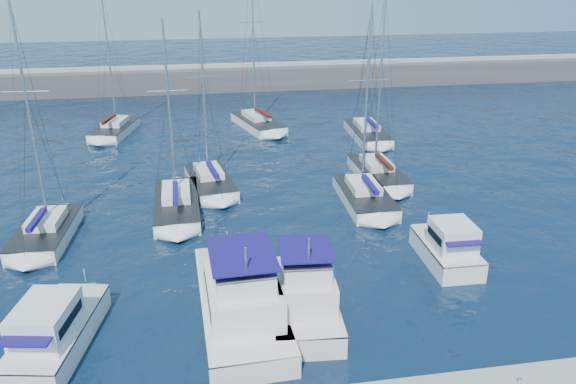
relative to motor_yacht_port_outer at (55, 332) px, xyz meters
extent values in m
plane|color=black|center=(11.16, 4.82, -0.94)|extent=(220.00, 220.00, 0.00)
cube|color=#424244|center=(11.16, 56.82, 0.06)|extent=(160.00, 6.00, 4.00)
cube|color=gray|center=(11.16, 56.82, 2.26)|extent=(160.00, 1.20, 0.50)
cylinder|color=silver|center=(19.16, -6.18, -0.22)|extent=(0.16, 0.16, 0.25)
cube|color=silver|center=(0.05, 0.27, -0.54)|extent=(3.84, 7.17, 1.60)
cube|color=#262628|center=(0.05, 0.27, 0.21)|extent=(3.89, 7.18, 0.08)
cube|color=silver|center=(-0.10, -0.55, 1.06)|extent=(2.77, 3.51, 1.60)
cube|color=black|center=(-0.10, -0.55, 1.14)|extent=(2.70, 2.90, 0.45)
cube|color=navy|center=(-0.34, -1.77, 1.36)|extent=(2.44, 2.43, 0.07)
cube|color=silver|center=(8.49, 1.37, -0.54)|extent=(4.27, 10.56, 1.60)
cube|color=#262628|center=(8.49, 1.37, 0.21)|extent=(4.34, 10.56, 0.08)
cube|color=silver|center=(8.55, 0.10, 1.06)|extent=(3.46, 4.95, 1.60)
cube|color=black|center=(8.55, 0.10, 1.14)|extent=(3.49, 3.99, 0.45)
cube|color=silver|center=(8.56, -0.10, 2.31)|extent=(2.75, 3.48, 0.90)
cube|color=navy|center=(8.56, -0.10, 3.31)|extent=(3.09, 3.98, 0.08)
cube|color=silver|center=(11.58, 1.00, -0.54)|extent=(3.75, 7.73, 1.60)
cube|color=#262628|center=(11.58, 1.00, 0.21)|extent=(3.81, 7.73, 0.08)
cube|color=silver|center=(11.51, 0.09, 1.06)|extent=(2.97, 3.68, 1.60)
cube|color=black|center=(11.51, 0.09, 1.14)|extent=(2.97, 2.99, 0.45)
cube|color=silver|center=(11.50, -0.11, 2.31)|extent=(2.35, 2.59, 0.90)
cube|color=navy|center=(11.50, -0.11, 3.31)|extent=(2.64, 2.96, 0.08)
cube|color=silver|center=(20.92, 4.82, -0.54)|extent=(2.69, 5.44, 1.60)
cube|color=#262628|center=(20.92, 4.82, 0.21)|extent=(2.74, 5.44, 0.08)
cube|color=silver|center=(20.90, 4.16, 1.06)|extent=(2.23, 2.55, 1.60)
cube|color=black|center=(20.90, 4.16, 1.14)|extent=(2.27, 2.05, 0.45)
cube|color=navy|center=(20.87, 3.18, 1.36)|extent=(2.09, 1.69, 0.07)
cube|color=silver|center=(-2.98, 11.68, -0.64)|extent=(3.43, 7.20, 1.30)
cube|color=#262628|center=(-2.98, 11.68, -0.01)|extent=(3.49, 7.20, 0.06)
cube|color=silver|center=(-2.96, 12.12, 0.31)|extent=(2.14, 3.19, 0.55)
cylinder|color=silver|center=(-2.94, 12.38, 7.12)|extent=(0.18, 0.18, 13.23)
cylinder|color=silver|center=(-3.05, 10.63, 0.86)|extent=(0.34, 3.51, 0.12)
cube|color=navy|center=(-3.06, 10.53, 1.01)|extent=(0.54, 3.18, 0.28)
cube|color=silver|center=(5.15, 14.85, -0.64)|extent=(3.20, 8.59, 1.30)
cube|color=#262628|center=(5.15, 14.85, -0.01)|extent=(3.26, 8.59, 0.06)
cube|color=silver|center=(5.14, 15.38, 0.31)|extent=(2.04, 3.77, 0.55)
cylinder|color=silver|center=(5.13, 15.70, 6.35)|extent=(0.18, 0.18, 11.69)
cylinder|color=silver|center=(5.18, 13.57, 0.86)|extent=(0.22, 4.26, 0.12)
cube|color=navy|center=(5.19, 13.47, 1.01)|extent=(0.44, 3.84, 0.28)
cube|color=silver|center=(7.68, 18.94, -0.64)|extent=(4.04, 7.82, 1.30)
cube|color=#262628|center=(7.68, 18.94, -0.01)|extent=(4.10, 7.83, 0.06)
cube|color=silver|center=(7.60, 19.40, 0.31)|extent=(2.38, 3.52, 0.55)
cylinder|color=silver|center=(7.56, 19.67, 6.45)|extent=(0.18, 0.18, 11.88)
cylinder|color=silver|center=(7.85, 17.83, 0.86)|extent=(0.71, 3.70, 0.12)
cube|color=navy|center=(7.87, 17.73, 1.01)|extent=(0.88, 3.37, 0.28)
cube|color=silver|center=(18.73, 14.04, -0.64)|extent=(3.29, 7.72, 1.30)
cube|color=#262628|center=(18.73, 14.04, -0.01)|extent=(3.35, 7.72, 0.06)
cube|color=silver|center=(18.74, 14.52, 0.31)|extent=(2.10, 3.39, 0.55)
cylinder|color=silver|center=(18.75, 14.81, 6.72)|extent=(0.18, 0.18, 12.42)
cylinder|color=silver|center=(18.70, 12.90, 0.86)|extent=(0.21, 3.82, 0.12)
cube|color=navy|center=(18.70, 12.80, 1.01)|extent=(0.44, 3.45, 0.28)
cube|color=silver|center=(21.25, 18.65, -0.64)|extent=(3.05, 7.84, 1.30)
cube|color=#262628|center=(21.25, 18.65, -0.01)|extent=(3.11, 7.84, 0.06)
cube|color=silver|center=(21.24, 19.14, 0.31)|extent=(1.97, 3.43, 0.55)
cylinder|color=silver|center=(21.24, 19.43, 7.11)|extent=(0.18, 0.18, 13.20)
cylinder|color=silver|center=(21.25, 17.48, 0.86)|extent=(0.14, 3.91, 0.12)
cube|color=#44130D|center=(21.25, 17.38, 1.01)|extent=(0.37, 3.52, 0.28)
cube|color=silver|center=(-1.49, 35.64, -0.64)|extent=(4.60, 7.88, 1.30)
cube|color=#262628|center=(-1.49, 35.64, -0.01)|extent=(4.66, 7.90, 0.06)
cube|color=silver|center=(-1.38, 36.09, 0.31)|extent=(2.63, 3.59, 0.55)
cylinder|color=silver|center=(-1.32, 36.36, 7.38)|extent=(0.18, 0.18, 13.76)
cylinder|color=silver|center=(-1.74, 34.56, 0.86)|extent=(0.96, 3.63, 0.12)
cube|color=#44130D|center=(-1.76, 34.47, 1.01)|extent=(1.10, 3.32, 0.28)
cube|color=silver|center=(13.41, 35.71, -0.64)|extent=(5.31, 9.06, 1.30)
cube|color=#262628|center=(13.41, 35.71, -0.01)|extent=(5.37, 9.08, 0.06)
cube|color=silver|center=(13.26, 36.23, 0.31)|extent=(2.96, 4.14, 0.55)
cylinder|color=silver|center=(13.17, 36.54, 8.36)|extent=(0.18, 0.18, 15.71)
cylinder|color=silver|center=(13.76, 34.48, 0.86)|extent=(1.28, 4.14, 0.12)
cube|color=#44130D|center=(13.78, 34.39, 1.01)|extent=(1.39, 3.79, 0.28)
cube|color=silver|center=(23.87, 30.12, -0.64)|extent=(3.30, 8.49, 1.30)
cube|color=#262628|center=(23.87, 30.12, -0.01)|extent=(3.36, 8.49, 0.06)
cube|color=silver|center=(23.89, 30.65, 0.31)|extent=(2.08, 3.74, 0.55)
cylinder|color=silver|center=(23.90, 30.96, 6.29)|extent=(0.18, 0.18, 11.58)
cylinder|color=silver|center=(23.82, 28.87, 0.86)|extent=(0.27, 4.19, 0.12)
cube|color=navy|center=(23.82, 28.77, 1.01)|extent=(0.48, 3.78, 0.28)
camera|label=1|loc=(6.92, -22.48, 15.41)|focal=35.00mm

